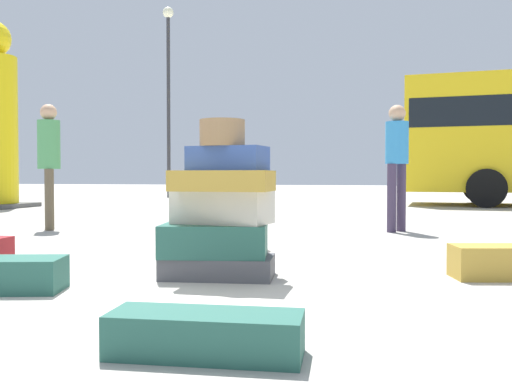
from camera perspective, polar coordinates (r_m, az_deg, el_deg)
The scene contains 9 objects.
ground_plane at distance 3.77m, azimuth -9.75°, elevation -9.70°, with size 80.00×80.00×0.00m, color #ADA89E.
suitcase_tower at distance 4.08m, azimuth -3.68°, elevation -2.22°, with size 0.86×0.61×1.15m.
suitcase_teal_foreground_far at distance 3.95m, azimuth -23.87°, elevation -7.71°, with size 0.68×0.34×0.22m, color #26594C.
suitcase_teal_foreground_near at distance 2.38m, azimuth -5.15°, elevation -14.22°, with size 0.80×0.29×0.18m, color #26594C.
suitcase_tan_behind_tower at distance 4.43m, azimuth 23.78°, elevation -6.55°, with size 0.70×0.31×0.24m, color #B28C33.
suitcase_charcoal_upright_blue at distance 5.58m, azimuth -1.22°, elevation -2.90°, with size 0.24×0.44×0.59m, color #4C4C51.
person_bearded_onlooker at distance 7.61m, azimuth 14.14°, elevation 3.61°, with size 0.30×0.30×1.67m.
person_tourist_with_camera at distance 8.17m, azimuth -20.33°, elevation 3.56°, with size 0.30×0.31×1.72m.
lamp_post at distance 19.35m, azimuth -8.91°, elevation 11.75°, with size 0.36×0.36×6.36m.
Camera 1 is at (1.41, -3.42, 0.74)m, focal length 39.30 mm.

